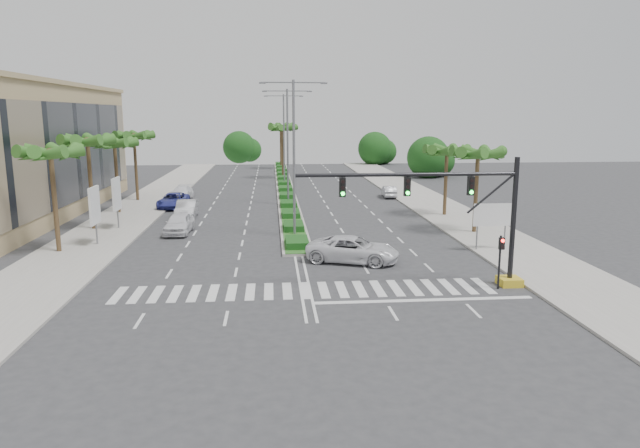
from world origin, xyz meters
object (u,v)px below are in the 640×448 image
object	(u,v)px
car_parked_c	(173,201)
car_parked_d	(182,193)
car_parked_a	(179,223)
car_parked_b	(187,209)
car_right	(389,192)
car_crossing	(353,249)

from	to	relation	value
car_parked_c	car_parked_d	bearing A→B (deg)	93.56
car_parked_a	car_parked_b	distance (m)	6.98
car_parked_d	car_right	bearing A→B (deg)	3.84
car_parked_c	car_parked_d	world-z (taller)	car_parked_c
car_parked_d	car_crossing	size ratio (longest dim) A/B	0.86
car_crossing	car_right	bearing A→B (deg)	4.14
car_parked_b	car_right	xyz separation A→B (m)	(21.41, 11.60, -0.16)
car_parked_c	car_right	world-z (taller)	car_parked_c
car_crossing	car_right	size ratio (longest dim) A/B	1.48
car_crossing	car_right	distance (m)	29.93
car_crossing	car_parked_d	bearing A→B (deg)	48.31
car_parked_a	car_parked_b	xyz separation A→B (m)	(-0.38, 6.97, 0.00)
car_parked_d	car_right	world-z (taller)	car_parked_d
car_parked_c	car_parked_a	bearing A→B (deg)	-75.24
car_parked_c	car_parked_d	size ratio (longest dim) A/B	1.07
car_parked_b	car_crossing	bearing A→B (deg)	-54.52
car_parked_b	car_crossing	world-z (taller)	car_crossing
car_parked_d	car_parked_b	bearing A→B (deg)	-75.50
car_parked_a	car_parked_c	world-z (taller)	car_parked_a
car_parked_b	car_parked_c	bearing A→B (deg)	108.23
car_crossing	car_parked_c	bearing A→B (deg)	53.71
car_parked_b	car_parked_d	xyz separation A→B (m)	(-2.19, 11.57, -0.08)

